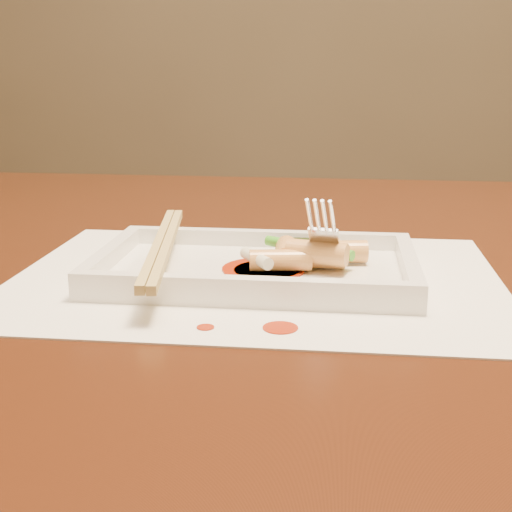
# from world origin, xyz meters

# --- Properties ---
(table) EXTENTS (1.40, 0.90, 0.75)m
(table) POSITION_xyz_m (0.00, 0.00, 0.65)
(table) COLOR black
(table) RESTS_ON ground
(placemat) EXTENTS (0.40, 0.30, 0.00)m
(placemat) POSITION_xyz_m (-0.05, -0.08, 0.75)
(placemat) COLOR white
(placemat) RESTS_ON table
(sauce_splatter_a) EXTENTS (0.02, 0.02, 0.00)m
(sauce_splatter_a) POSITION_xyz_m (-0.02, -0.20, 0.75)
(sauce_splatter_a) COLOR #9D1E04
(sauce_splatter_a) RESTS_ON placemat
(sauce_splatter_b) EXTENTS (0.01, 0.01, 0.00)m
(sauce_splatter_b) POSITION_xyz_m (-0.07, -0.20, 0.75)
(sauce_splatter_b) COLOR #9D1E04
(sauce_splatter_b) RESTS_ON placemat
(plate_base) EXTENTS (0.26, 0.16, 0.01)m
(plate_base) POSITION_xyz_m (-0.05, -0.08, 0.76)
(plate_base) COLOR white
(plate_base) RESTS_ON placemat
(plate_rim_far) EXTENTS (0.26, 0.01, 0.01)m
(plate_rim_far) POSITION_xyz_m (-0.05, -0.01, 0.77)
(plate_rim_far) COLOR white
(plate_rim_far) RESTS_ON plate_base
(plate_rim_near) EXTENTS (0.26, 0.01, 0.01)m
(plate_rim_near) POSITION_xyz_m (-0.05, -0.16, 0.77)
(plate_rim_near) COLOR white
(plate_rim_near) RESTS_ON plate_base
(plate_rim_left) EXTENTS (0.01, 0.14, 0.01)m
(plate_rim_left) POSITION_xyz_m (-0.18, -0.08, 0.77)
(plate_rim_left) COLOR white
(plate_rim_left) RESTS_ON plate_base
(plate_rim_right) EXTENTS (0.01, 0.14, 0.01)m
(plate_rim_right) POSITION_xyz_m (0.07, -0.08, 0.77)
(plate_rim_right) COLOR white
(plate_rim_right) RESTS_ON plate_base
(veg_piece) EXTENTS (0.04, 0.03, 0.01)m
(veg_piece) POSITION_xyz_m (-0.02, -0.04, 0.77)
(veg_piece) COLOR black
(veg_piece) RESTS_ON plate_base
(scallion_white) EXTENTS (0.03, 0.04, 0.01)m
(scallion_white) POSITION_xyz_m (-0.05, -0.10, 0.77)
(scallion_white) COLOR #EAEACC
(scallion_white) RESTS_ON plate_base
(scallion_green) EXTENTS (0.08, 0.05, 0.01)m
(scallion_green) POSITION_xyz_m (-0.01, -0.06, 0.77)
(scallion_green) COLOR #329E19
(scallion_green) RESTS_ON plate_base
(chopstick_a) EXTENTS (0.04, 0.25, 0.01)m
(chopstick_a) POSITION_xyz_m (-0.13, -0.08, 0.78)
(chopstick_a) COLOR tan
(chopstick_a) RESTS_ON plate_rim_near
(chopstick_b) EXTENTS (0.04, 0.25, 0.01)m
(chopstick_b) POSITION_xyz_m (-0.13, -0.08, 0.78)
(chopstick_b) COLOR tan
(chopstick_b) RESTS_ON plate_rim_near
(fork) EXTENTS (0.09, 0.10, 0.14)m
(fork) POSITION_xyz_m (0.02, -0.06, 0.83)
(fork) COLOR silver
(fork) RESTS_ON plate_base
(sauce_blob_0) EXTENTS (0.06, 0.06, 0.00)m
(sauce_blob_0) POSITION_xyz_m (-0.04, -0.09, 0.76)
(sauce_blob_0) COLOR #9D1E04
(sauce_blob_0) RESTS_ON plate_base
(sauce_blob_1) EXTENTS (0.07, 0.07, 0.00)m
(sauce_blob_1) POSITION_xyz_m (-0.05, -0.09, 0.76)
(sauce_blob_1) COLOR #9D1E04
(sauce_blob_1) RESTS_ON plate_base
(rice_cake_0) EXTENTS (0.05, 0.02, 0.02)m
(rice_cake_0) POSITION_xyz_m (-0.00, -0.08, 0.77)
(rice_cake_0) COLOR #E6B86B
(rice_cake_0) RESTS_ON plate_base
(rice_cake_1) EXTENTS (0.05, 0.02, 0.02)m
(rice_cake_1) POSITION_xyz_m (-0.03, -0.09, 0.77)
(rice_cake_1) COLOR #E6B86B
(rice_cake_1) RESTS_ON plate_base
(rice_cake_2) EXTENTS (0.05, 0.03, 0.02)m
(rice_cake_2) POSITION_xyz_m (-0.00, -0.09, 0.78)
(rice_cake_2) COLOR #E6B86B
(rice_cake_2) RESTS_ON plate_base
(rice_cake_3) EXTENTS (0.02, 0.04, 0.02)m
(rice_cake_3) POSITION_xyz_m (-0.03, -0.07, 0.77)
(rice_cake_3) COLOR #E6B86B
(rice_cake_3) RESTS_ON plate_base
(rice_cake_4) EXTENTS (0.04, 0.03, 0.02)m
(rice_cake_4) POSITION_xyz_m (0.02, -0.06, 0.77)
(rice_cake_4) COLOR #E6B86B
(rice_cake_4) RESTS_ON plate_base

